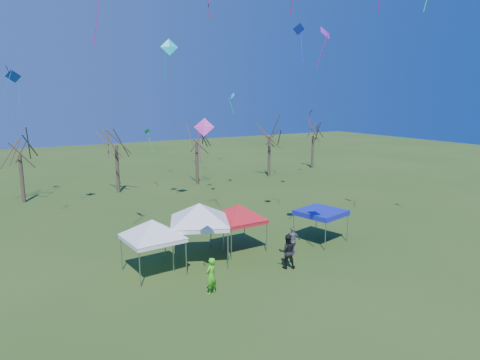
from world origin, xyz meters
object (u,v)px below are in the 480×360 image
at_px(tent_white_west, 152,223).
at_px(person_green, 211,276).
at_px(tent_blue, 321,213).
at_px(tree_4, 270,125).
at_px(tree_2, 115,129).
at_px(person_grey, 293,241).
at_px(tree_3, 196,128).
at_px(tree_1, 18,138).
at_px(person_dark, 287,251).
at_px(tree_5, 314,125).
at_px(tent_white_mid, 199,207).
at_px(tent_red, 238,207).

distance_m(tent_white_west, person_green, 4.50).
bearing_deg(tent_blue, tree_4, 63.94).
bearing_deg(tree_2, person_grey, -78.76).
distance_m(tree_3, tent_blue, 21.38).
relative_size(tree_1, tent_blue, 2.35).
bearing_deg(tree_1, tree_2, -1.85).
relative_size(tree_1, person_dark, 3.93).
height_order(tree_3, tree_5, tree_3).
height_order(tree_2, person_dark, tree_2).
height_order(tree_2, tent_white_west, tree_2).
bearing_deg(person_dark, tree_1, -38.07).
bearing_deg(tent_white_mid, person_grey, -20.97).
distance_m(tent_blue, person_grey, 3.40).
distance_m(tree_1, person_dark, 27.01).
bearing_deg(tent_red, tree_3, 72.14).
distance_m(tent_red, person_dark, 4.34).
height_order(tent_white_mid, person_green, tent_white_mid).
distance_m(tree_1, tent_white_mid, 22.14).
distance_m(tree_2, tent_white_mid, 20.59).
bearing_deg(tree_4, tree_3, 179.74).
height_order(tent_white_mid, person_dark, tent_white_mid).
bearing_deg(tent_white_mid, tree_2, 87.95).
relative_size(tree_4, person_green, 4.34).
height_order(tent_white_west, tent_red, tent_white_west).
xyz_separation_m(tent_white_west, tent_white_mid, (2.90, 0.34, 0.41)).
bearing_deg(tree_1, tent_blue, -53.59).
bearing_deg(tent_white_west, tree_4, 43.55).
bearing_deg(tree_2, tent_red, -83.98).
height_order(tree_1, tent_red, tree_1).
xyz_separation_m(tree_1, tree_3, (16.80, -0.60, 0.29)).
bearing_deg(tree_5, tent_red, -138.04).
distance_m(tent_white_west, tent_red, 5.78).
bearing_deg(person_grey, tent_blue, -159.59).
bearing_deg(person_grey, tree_5, -130.27).
relative_size(tree_1, tree_2, 0.92).
bearing_deg(tree_3, person_dark, -103.10).
bearing_deg(tent_red, tent_white_west, -172.18).
height_order(tree_5, tent_blue, tree_5).
distance_m(tree_3, person_grey, 22.94).
bearing_deg(tent_blue, tree_1, 126.41).
xyz_separation_m(tent_white_mid, person_dark, (3.67, -3.43, -2.22)).
xyz_separation_m(tent_red, person_dark, (0.85, -3.88, -1.75)).
bearing_deg(person_dark, tent_red, -50.99).
distance_m(tree_3, tree_4, 9.32).
xyz_separation_m(tent_white_west, tent_red, (5.73, 0.79, -0.07)).
relative_size(tent_red, tent_blue, 1.18).
distance_m(tree_2, person_green, 25.14).
bearing_deg(tree_3, tree_4, -0.26).
height_order(tree_2, tree_3, tree_2).
xyz_separation_m(tree_2, person_grey, (4.44, -22.32, -5.43)).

